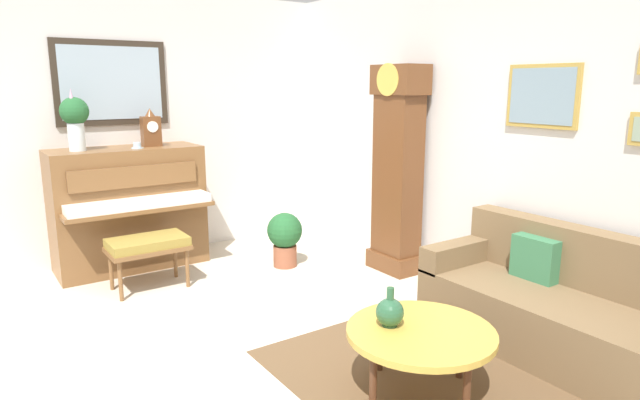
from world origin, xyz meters
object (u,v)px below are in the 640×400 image
(coffee_table, at_px, (421,334))
(teacup, at_px, (137,146))
(potted_plant, at_px, (285,236))
(grandfather_clock, at_px, (397,175))
(flower_vase, at_px, (75,117))
(piano, at_px, (129,208))
(couch, at_px, (562,308))
(green_jug, at_px, (390,312))
(piano_bench, at_px, (148,246))
(mantel_clock, at_px, (151,129))

(coffee_table, relative_size, teacup, 7.59)
(coffee_table, bearing_deg, potted_plant, 167.45)
(grandfather_clock, bearing_deg, flower_vase, -121.56)
(piano, distance_m, couch, 4.05)
(piano, xyz_separation_m, green_jug, (3.24, 0.62, -0.10))
(couch, bearing_deg, potted_plant, -165.85)
(flower_vase, bearing_deg, piano_bench, 28.37)
(piano, relative_size, flower_vase, 2.48)
(green_jug, relative_size, potted_plant, 0.43)
(flower_vase, distance_m, teacup, 0.61)
(teacup, height_order, potted_plant, teacup)
(coffee_table, bearing_deg, green_jug, -140.62)
(flower_vase, bearing_deg, potted_plant, 63.14)
(flower_vase, bearing_deg, grandfather_clock, 58.44)
(piano, distance_m, coffee_table, 3.47)
(piano, height_order, green_jug, piano)
(mantel_clock, bearing_deg, couch, 25.70)
(piano, xyz_separation_m, teacup, (0.11, 0.09, 0.63))
(mantel_clock, bearing_deg, potted_plant, 49.59)
(flower_vase, bearing_deg, piano, 90.26)
(mantel_clock, bearing_deg, piano, -90.52)
(teacup, bearing_deg, coffee_table, 11.23)
(grandfather_clock, distance_m, potted_plant, 1.29)
(flower_vase, bearing_deg, teacup, 77.77)
(grandfather_clock, height_order, mantel_clock, grandfather_clock)
(green_jug, bearing_deg, teacup, -170.36)
(couch, height_order, potted_plant, couch)
(coffee_table, distance_m, teacup, 3.44)
(piano, height_order, flower_vase, flower_vase)
(mantel_clock, height_order, flower_vase, flower_vase)
(mantel_clock, relative_size, flower_vase, 0.66)
(piano, bearing_deg, piano_bench, -3.65)
(piano_bench, height_order, couch, couch)
(grandfather_clock, bearing_deg, piano, -126.40)
(mantel_clock, distance_m, potted_plant, 1.72)
(grandfather_clock, distance_m, flower_vase, 3.10)
(couch, distance_m, potted_plant, 2.73)
(mantel_clock, distance_m, teacup, 0.26)
(piano, xyz_separation_m, couch, (3.53, 1.97, -0.31))
(grandfather_clock, bearing_deg, coffee_table, -38.48)
(flower_vase, bearing_deg, green_jug, 18.01)
(piano_bench, distance_m, couch, 3.46)
(teacup, relative_size, potted_plant, 0.21)
(piano_bench, xyz_separation_m, teacup, (-0.60, 0.14, 0.84))
(couch, height_order, mantel_clock, mantel_clock)
(coffee_table, bearing_deg, mantel_clock, -172.09)
(potted_plant, bearing_deg, mantel_clock, -130.41)
(piano, height_order, couch, piano)
(piano_bench, distance_m, flower_vase, 1.39)
(mantel_clock, distance_m, flower_vase, 0.72)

